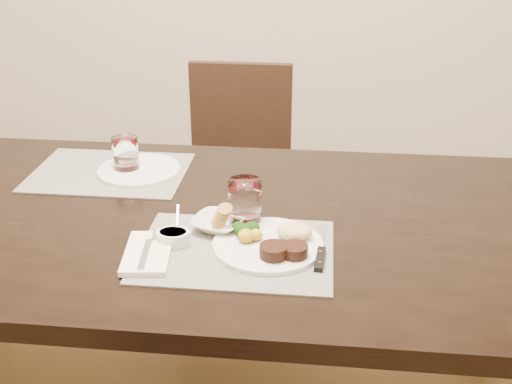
# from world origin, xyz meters

# --- Properties ---
(dining_table) EXTENTS (2.00, 1.00, 0.75)m
(dining_table) POSITION_xyz_m (0.00, 0.00, 0.67)
(dining_table) COLOR black
(dining_table) RESTS_ON ground
(chair_far) EXTENTS (0.42, 0.42, 0.90)m
(chair_far) POSITION_xyz_m (0.00, 0.93, 0.50)
(chair_far) COLOR black
(chair_far) RESTS_ON ground
(placemat_near) EXTENTS (0.46, 0.34, 0.00)m
(placemat_near) POSITION_xyz_m (0.15, -0.18, 0.75)
(placemat_near) COLOR slate
(placemat_near) RESTS_ON dining_table
(placemat_far) EXTENTS (0.46, 0.34, 0.00)m
(placemat_far) POSITION_xyz_m (-0.30, 0.25, 0.75)
(placemat_far) COLOR slate
(placemat_far) RESTS_ON dining_table
(dinner_plate) EXTENTS (0.26, 0.26, 0.05)m
(dinner_plate) POSITION_xyz_m (0.23, -0.16, 0.77)
(dinner_plate) COLOR silver
(dinner_plate) RESTS_ON placemat_near
(napkin_fork) EXTENTS (0.13, 0.20, 0.02)m
(napkin_fork) POSITION_xyz_m (-0.05, -0.22, 0.76)
(napkin_fork) COLOR silver
(napkin_fork) RESTS_ON placemat_near
(steak_knife) EXTENTS (0.03, 0.23, 0.01)m
(steak_knife) POSITION_xyz_m (0.35, -0.18, 0.76)
(steak_knife) COLOR silver
(steak_knife) RESTS_ON placemat_near
(cracker_bowl) EXTENTS (0.15, 0.15, 0.06)m
(cracker_bowl) POSITION_xyz_m (0.09, -0.08, 0.77)
(cracker_bowl) COLOR silver
(cracker_bowl) RESTS_ON placemat_near
(sauce_ramekin) EXTENTS (0.08, 0.12, 0.07)m
(sauce_ramekin) POSITION_xyz_m (-0.01, -0.16, 0.77)
(sauce_ramekin) COLOR silver
(sauce_ramekin) RESTS_ON placemat_near
(wine_glass_near) EXTENTS (0.09, 0.09, 0.12)m
(wine_glass_near) POSITION_xyz_m (0.15, -0.04, 0.81)
(wine_glass_near) COLOR white
(wine_glass_near) RESTS_ON placemat_near
(far_plate) EXTENTS (0.25, 0.25, 0.01)m
(far_plate) POSITION_xyz_m (-0.21, 0.26, 0.76)
(far_plate) COLOR silver
(far_plate) RESTS_ON placemat_far
(wine_glass_far) EXTENTS (0.08, 0.08, 0.11)m
(wine_glass_far) POSITION_xyz_m (-0.25, 0.26, 0.80)
(wine_glass_far) COLOR white
(wine_glass_far) RESTS_ON placemat_far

